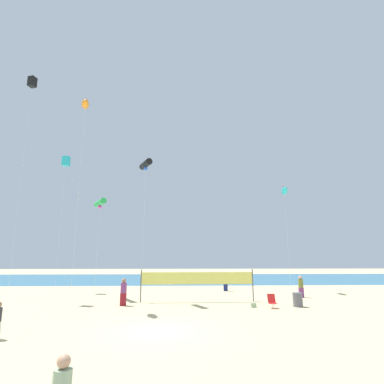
{
  "coord_description": "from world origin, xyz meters",
  "views": [
    {
      "loc": [
        1.17,
        -15.27,
        3.57
      ],
      "look_at": [
        1.92,
        8.03,
        8.33
      ],
      "focal_mm": 28.33,
      "sensor_mm": 36.0,
      "label": 1
    }
  ],
  "objects_px": {
    "kite_black_box": "(32,83)",
    "kite_cyan_box": "(66,161)",
    "kite_orange_inflatable": "(85,105)",
    "beachgoer_plum_shirt": "(124,291)",
    "folding_beach_chair": "(272,301)",
    "trash_barrel": "(298,300)",
    "kite_cyan_inflatable": "(285,191)",
    "beach_handbag": "(254,305)",
    "kite_black_tube": "(146,165)",
    "beachgoer_coral_shirt": "(225,281)",
    "kite_green_tube": "(100,203)",
    "beachgoer_olive_shirt": "(301,286)",
    "volleyball_net": "(197,279)"
  },
  "relations": [
    {
      "from": "beachgoer_coral_shirt",
      "to": "trash_barrel",
      "type": "height_order",
      "value": "beachgoer_coral_shirt"
    },
    {
      "from": "kite_orange_inflatable",
      "to": "kite_black_box",
      "type": "height_order",
      "value": "kite_black_box"
    },
    {
      "from": "kite_orange_inflatable",
      "to": "beachgoer_plum_shirt",
      "type": "bearing_deg",
      "value": 9.02
    },
    {
      "from": "kite_green_tube",
      "to": "kite_cyan_inflatable",
      "type": "relative_size",
      "value": 0.79
    },
    {
      "from": "beachgoer_olive_shirt",
      "to": "kite_cyan_box",
      "type": "distance_m",
      "value": 26.19
    },
    {
      "from": "trash_barrel",
      "to": "kite_cyan_inflatable",
      "type": "height_order",
      "value": "kite_cyan_inflatable"
    },
    {
      "from": "kite_green_tube",
      "to": "kite_orange_inflatable",
      "type": "xyz_separation_m",
      "value": [
        -0.35,
        -4.6,
        6.96
      ]
    },
    {
      "from": "folding_beach_chair",
      "to": "beach_handbag",
      "type": "xyz_separation_m",
      "value": [
        -1.2,
        0.28,
        -0.32
      ]
    },
    {
      "from": "beachgoer_plum_shirt",
      "to": "volleyball_net",
      "type": "relative_size",
      "value": 0.21
    },
    {
      "from": "beachgoer_olive_shirt",
      "to": "kite_cyan_box",
      "type": "relative_size",
      "value": 0.13
    },
    {
      "from": "beachgoer_coral_shirt",
      "to": "kite_black_tube",
      "type": "relative_size",
      "value": 0.16
    },
    {
      "from": "beach_handbag",
      "to": "trash_barrel",
      "type": "bearing_deg",
      "value": 2.44
    },
    {
      "from": "beachgoer_plum_shirt",
      "to": "folding_beach_chair",
      "type": "xyz_separation_m",
      "value": [
        10.2,
        -1.22,
        -0.53
      ]
    },
    {
      "from": "kite_orange_inflatable",
      "to": "kite_black_tube",
      "type": "height_order",
      "value": "kite_orange_inflatable"
    },
    {
      "from": "trash_barrel",
      "to": "kite_orange_inflatable",
      "type": "relative_size",
      "value": 0.06
    },
    {
      "from": "beachgoer_olive_shirt",
      "to": "beach_handbag",
      "type": "bearing_deg",
      "value": 100.2
    },
    {
      "from": "kite_black_box",
      "to": "kite_black_tube",
      "type": "relative_size",
      "value": 1.79
    },
    {
      "from": "trash_barrel",
      "to": "kite_black_box",
      "type": "xyz_separation_m",
      "value": [
        -22.24,
        4.71,
        18.93
      ]
    },
    {
      "from": "trash_barrel",
      "to": "kite_black_box",
      "type": "bearing_deg",
      "value": 168.05
    },
    {
      "from": "beachgoer_coral_shirt",
      "to": "kite_orange_inflatable",
      "type": "xyz_separation_m",
      "value": [
        -11.89,
        -8.86,
        13.98
      ]
    },
    {
      "from": "beachgoer_olive_shirt",
      "to": "kite_cyan_inflatable",
      "type": "bearing_deg",
      "value": -39.17
    },
    {
      "from": "volleyball_net",
      "to": "trash_barrel",
      "type": "bearing_deg",
      "value": -19.26
    },
    {
      "from": "trash_barrel",
      "to": "kite_green_tube",
      "type": "height_order",
      "value": "kite_green_tube"
    },
    {
      "from": "kite_cyan_box",
      "to": "kite_black_box",
      "type": "distance_m",
      "value": 8.18
    },
    {
      "from": "trash_barrel",
      "to": "kite_green_tube",
      "type": "xyz_separation_m",
      "value": [
        -15.24,
        4.87,
        7.49
      ]
    },
    {
      "from": "beachgoer_olive_shirt",
      "to": "kite_black_tube",
      "type": "height_order",
      "value": "kite_black_tube"
    },
    {
      "from": "beachgoer_plum_shirt",
      "to": "kite_cyan_inflatable",
      "type": "relative_size",
      "value": 0.18
    },
    {
      "from": "trash_barrel",
      "to": "beach_handbag",
      "type": "xyz_separation_m",
      "value": [
        -3.1,
        -0.13,
        -0.32
      ]
    },
    {
      "from": "trash_barrel",
      "to": "kite_cyan_box",
      "type": "bearing_deg",
      "value": 154.35
    },
    {
      "from": "beachgoer_coral_shirt",
      "to": "kite_green_tube",
      "type": "distance_m",
      "value": 14.16
    },
    {
      "from": "beach_handbag",
      "to": "kite_black_tube",
      "type": "bearing_deg",
      "value": 161.3
    },
    {
      "from": "kite_cyan_box",
      "to": "kite_black_tube",
      "type": "bearing_deg",
      "value": -37.65
    },
    {
      "from": "beach_handbag",
      "to": "kite_orange_inflatable",
      "type": "xyz_separation_m",
      "value": [
        -12.48,
        0.39,
        14.78
      ]
    },
    {
      "from": "folding_beach_chair",
      "to": "kite_black_tube",
      "type": "bearing_deg",
      "value": -165.21
    },
    {
      "from": "beachgoer_plum_shirt",
      "to": "kite_orange_inflatable",
      "type": "distance_m",
      "value": 14.36
    },
    {
      "from": "trash_barrel",
      "to": "kite_black_box",
      "type": "relative_size",
      "value": 0.05
    },
    {
      "from": "folding_beach_chair",
      "to": "beach_handbag",
      "type": "distance_m",
      "value": 1.27
    },
    {
      "from": "folding_beach_chair",
      "to": "kite_orange_inflatable",
      "type": "height_order",
      "value": "kite_orange_inflatable"
    },
    {
      "from": "beachgoer_olive_shirt",
      "to": "kite_black_box",
      "type": "xyz_separation_m",
      "value": [
        -24.22,
        0.26,
        18.46
      ]
    },
    {
      "from": "kite_orange_inflatable",
      "to": "kite_black_tube",
      "type": "xyz_separation_m",
      "value": [
        4.54,
        2.29,
        -4.1
      ]
    },
    {
      "from": "beachgoer_coral_shirt",
      "to": "kite_cyan_inflatable",
      "type": "xyz_separation_m",
      "value": [
        6.2,
        -0.68,
        8.97
      ]
    },
    {
      "from": "kite_black_box",
      "to": "kite_green_tube",
      "type": "bearing_deg",
      "value": 1.3
    },
    {
      "from": "beachgoer_plum_shirt",
      "to": "trash_barrel",
      "type": "height_order",
      "value": "beachgoer_plum_shirt"
    },
    {
      "from": "beach_handbag",
      "to": "beachgoer_olive_shirt",
      "type": "bearing_deg",
      "value": 41.98
    },
    {
      "from": "beachgoer_coral_shirt",
      "to": "kite_cyan_inflatable",
      "type": "bearing_deg",
      "value": -30.33
    },
    {
      "from": "beachgoer_coral_shirt",
      "to": "trash_barrel",
      "type": "relative_size",
      "value": 1.9
    },
    {
      "from": "beachgoer_olive_shirt",
      "to": "folding_beach_chair",
      "type": "xyz_separation_m",
      "value": [
        -3.89,
        -4.85,
        -0.47
      ]
    },
    {
      "from": "trash_barrel",
      "to": "kite_cyan_inflatable",
      "type": "xyz_separation_m",
      "value": [
        2.5,
        8.45,
        9.45
      ]
    },
    {
      "from": "folding_beach_chair",
      "to": "beach_handbag",
      "type": "bearing_deg",
      "value": -160.23
    },
    {
      "from": "kite_black_box",
      "to": "kite_cyan_box",
      "type": "bearing_deg",
      "value": 71.16
    }
  ]
}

